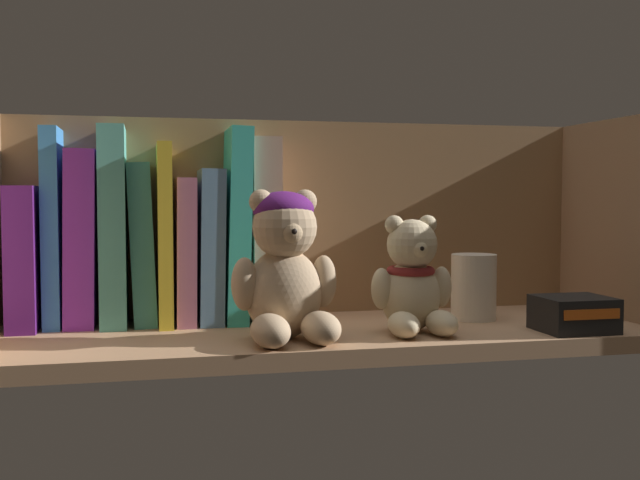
{
  "coord_description": "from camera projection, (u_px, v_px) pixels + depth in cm",
  "views": [
    {
      "loc": [
        -20.83,
        -85.92,
        17.6
      ],
      "look_at": [
        -0.94,
        0.0,
        12.59
      ],
      "focal_mm": 42.11,
      "sensor_mm": 36.0,
      "label": 1
    }
  ],
  "objects": [
    {
      "name": "book_1",
      "position": [
        54.0,
        228.0,
        0.91
      ],
      "size": [
        2.0,
        10.35,
        23.87
      ],
      "primitive_type": "cube",
      "color": "#3A87CF",
      "rests_on": "shelf_board"
    },
    {
      "name": "pillar_candle",
      "position": [
        474.0,
        287.0,
        0.96
      ],
      "size": [
        5.73,
        5.73,
        8.36
      ],
      "primitive_type": "cylinder",
      "color": "silver",
      "rests_on": "shelf_board"
    },
    {
      "name": "shelf_side_panel_right",
      "position": [
        619.0,
        226.0,
        0.97
      ],
      "size": [
        1.6,
        27.53,
        27.8
      ],
      "primitive_type": "cube",
      "color": "#A87F5B",
      "rests_on": "ground"
    },
    {
      "name": "book_9",
      "position": [
        262.0,
        229.0,
        0.97
      ],
      "size": [
        3.49,
        11.31,
        23.03
      ],
      "primitive_type": "cube",
      "color": "tan",
      "rests_on": "shelf_board"
    },
    {
      "name": "book_3",
      "position": [
        114.0,
        226.0,
        0.93
      ],
      "size": [
        3.09,
        13.16,
        24.09
      ],
      "primitive_type": "cube",
      "color": "#55B0A5",
      "rests_on": "shelf_board"
    },
    {
      "name": "book_0",
      "position": [
        27.0,
        256.0,
        0.91
      ],
      "size": [
        3.33,
        13.86,
        16.94
      ],
      "primitive_type": "cube",
      "color": "#4F1769",
      "rests_on": "shelf_board"
    },
    {
      "name": "book_4",
      "position": [
        142.0,
        243.0,
        0.93
      ],
      "size": [
        3.45,
        11.46,
        19.82
      ],
      "primitive_type": "cube",
      "rotation": [
        0.0,
        -0.04,
        0.0
      ],
      "color": "teal",
      "rests_on": "shelf_board"
    },
    {
      "name": "shelf_back_panel",
      "position": [
        305.0,
        225.0,
        1.01
      ],
      "size": [
        78.59,
        1.2,
        27.8
      ],
      "primitive_type": "cube",
      "color": "olive",
      "rests_on": "ground"
    },
    {
      "name": "shelf_board",
      "position": [
        328.0,
        337.0,
        0.89
      ],
      "size": [
        76.19,
        25.13,
        2.0
      ],
      "primitive_type": "cube",
      "color": "#A87F5B",
      "rests_on": "ground"
    },
    {
      "name": "book_6",
      "position": [
        184.0,
        250.0,
        0.95
      ],
      "size": [
        2.53,
        13.5,
        17.97
      ],
      "primitive_type": "cube",
      "rotation": [
        0.0,
        0.01,
        0.0
      ],
      "color": "#A66182",
      "rests_on": "shelf_board"
    },
    {
      "name": "book_7",
      "position": [
        209.0,
        245.0,
        0.95
      ],
      "size": [
        3.27,
        13.52,
        19.07
      ],
      "primitive_type": "cube",
      "rotation": [
        0.0,
        0.02,
        0.0
      ],
      "color": "#5C88B0",
      "rests_on": "shelf_board"
    },
    {
      "name": "teddy_bear_larger",
      "position": [
        285.0,
        269.0,
        0.82
      ],
      "size": [
        12.13,
        12.42,
        16.49
      ],
      "color": "tan",
      "rests_on": "shelf_board"
    },
    {
      "name": "book_8",
      "position": [
        234.0,
        225.0,
        0.96
      ],
      "size": [
        3.39,
        13.9,
        24.2
      ],
      "primitive_type": "cube",
      "rotation": [
        0.0,
        0.03,
        0.0
      ],
      "color": "#37C2B2",
      "rests_on": "shelf_board"
    },
    {
      "name": "teddy_bear_smaller",
      "position": [
        413.0,
        282.0,
        0.87
      ],
      "size": [
        9.83,
        9.94,
        13.56
      ],
      "color": "beige",
      "rests_on": "shelf_board"
    },
    {
      "name": "small_product_box",
      "position": [
        574.0,
        314.0,
        0.87
      ],
      "size": [
        8.16,
        7.42,
        4.06
      ],
      "color": "black",
      "rests_on": "shelf_board"
    },
    {
      "name": "book_5",
      "position": [
        164.0,
        234.0,
        0.94
      ],
      "size": [
        1.7,
        14.94,
        22.11
      ],
      "primitive_type": "cube",
      "color": "gold",
      "rests_on": "shelf_board"
    },
    {
      "name": "book_2",
      "position": [
        82.0,
        238.0,
        0.92
      ],
      "size": [
        3.94,
        10.85,
        21.34
      ],
      "primitive_type": "cube",
      "rotation": [
        0.0,
        0.02,
        0.0
      ],
      "color": "purple",
      "rests_on": "shelf_board"
    }
  ]
}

